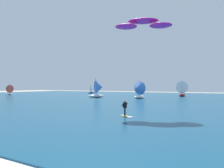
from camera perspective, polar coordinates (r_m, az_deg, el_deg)
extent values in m
cube|color=navy|center=(52.41, 14.62, -4.02)|extent=(160.00, 90.00, 0.10)
cube|color=yellow|center=(21.64, 3.64, -8.93)|extent=(1.40, 1.15, 0.05)
cylinder|color=black|center=(21.36, 3.60, -7.88)|extent=(0.14, 0.14, 0.80)
cylinder|color=black|center=(21.79, 3.67, -7.74)|extent=(0.14, 0.14, 0.80)
cube|color=black|center=(21.50, 3.63, -5.96)|extent=(0.38, 0.42, 0.60)
sphere|color=#9E7051|center=(21.46, 3.63, -4.87)|extent=(0.22, 0.22, 0.22)
cylinder|color=black|center=(21.45, 3.02, -5.84)|extent=(0.47, 0.36, 0.39)
cylinder|color=black|center=(21.68, 4.03, -5.78)|extent=(0.47, 0.36, 0.39)
ellipsoid|color=white|center=(20.83, 4.98, -9.21)|extent=(0.89, 0.92, 0.08)
ellipsoid|color=#B21999|center=(25.39, 8.75, 17.07)|extent=(4.12, 3.33, 0.42)
ellipsoid|color=#B21999|center=(25.23, 3.97, 15.76)|extent=(3.24, 2.97, 0.42)
ellipsoid|color=#B21999|center=(25.37, 13.51, 15.69)|extent=(3.24, 2.97, 0.42)
ellipsoid|color=white|center=(55.11, -4.43, -3.37)|extent=(4.04, 4.31, 0.83)
cylinder|color=silver|center=(54.99, -4.64, -0.66)|extent=(0.14, 0.14, 4.40)
cone|color=#3F72CC|center=(55.25, -3.67, -0.88)|extent=(4.05, 3.89, 3.70)
ellipsoid|color=white|center=(79.33, -26.81, -2.51)|extent=(3.42, 1.61, 0.62)
cylinder|color=silver|center=(79.15, -26.75, -1.10)|extent=(0.10, 0.10, 3.29)
cone|color=#D84C3F|center=(79.80, -26.98, -1.22)|extent=(1.83, 2.94, 2.76)
ellipsoid|color=maroon|center=(63.96, 19.07, -2.96)|extent=(1.95, 4.42, 0.80)
cylinder|color=silver|center=(63.71, 19.02, -0.68)|extent=(0.13, 0.13, 4.28)
cone|color=white|center=(64.61, 19.25, -0.87)|extent=(3.78, 2.27, 3.59)
ellipsoid|color=white|center=(51.36, 7.70, -3.62)|extent=(2.31, 4.25, 0.76)
cylinder|color=silver|center=(51.44, 7.82, -0.95)|extent=(0.13, 0.13, 4.04)
cone|color=#3F72CC|center=(50.72, 7.25, -1.18)|extent=(3.71, 2.52, 3.39)
ellipsoid|color=navy|center=(85.97, -5.91, -2.42)|extent=(2.40, 3.04, 0.55)
cylinder|color=silver|center=(85.87, -6.00, -1.25)|extent=(0.09, 0.09, 2.95)
cone|color=white|center=(86.13, -5.60, -1.35)|extent=(2.78, 2.39, 2.48)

